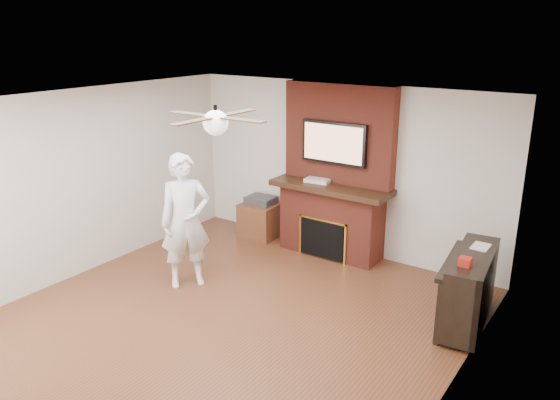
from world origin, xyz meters
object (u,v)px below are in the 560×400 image
Objects in this scene: side_table at (261,218)px; piano at (470,287)px; person at (185,221)px; fireplace at (334,189)px.

piano reaches higher than side_table.
person reaches higher than side_table.
fireplace reaches higher than person.
side_table is at bearing -176.99° from fireplace.
fireplace is 1.85× the size of piano.
fireplace is 1.45m from side_table.
side_table is 0.49× the size of piano.
fireplace is at bearing 0.88° from side_table.
person is 1.30× the size of piano.
person is 2.65× the size of side_table.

